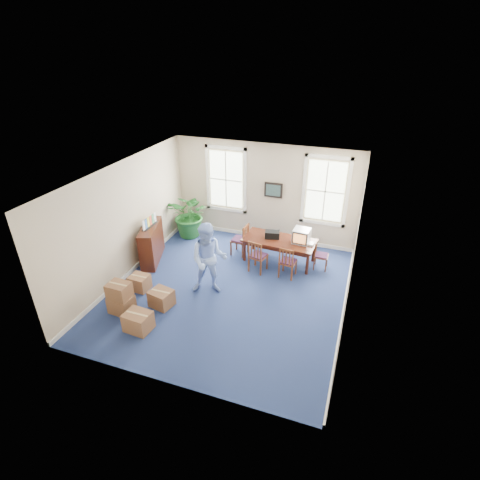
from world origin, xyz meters
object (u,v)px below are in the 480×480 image
(conference_table, at_px, (279,250))
(man, at_px, (209,259))
(chair_near_left, at_px, (258,255))
(credenza, at_px, (152,243))
(potted_plant, at_px, (191,215))
(crt_tv, at_px, (302,236))
(cardboard_boxes, at_px, (130,296))

(conference_table, distance_m, man, 2.57)
(chair_near_left, height_order, credenza, credenza)
(credenza, xyz_separation_m, potted_plant, (0.42, 1.81, 0.20))
(crt_tv, bearing_deg, man, -128.24)
(crt_tv, height_order, cardboard_boxes, crt_tv)
(credenza, bearing_deg, potted_plant, 58.23)
(crt_tv, height_order, chair_near_left, crt_tv)
(cardboard_boxes, bearing_deg, man, 43.08)
(chair_near_left, bearing_deg, credenza, 20.41)
(man, bearing_deg, crt_tv, 30.09)
(chair_near_left, bearing_deg, crt_tv, -131.97)
(cardboard_boxes, bearing_deg, conference_table, 51.04)
(conference_table, distance_m, crt_tv, 0.85)
(conference_table, xyz_separation_m, man, (-1.34, -2.11, 0.62))
(credenza, bearing_deg, conference_table, -0.47)
(chair_near_left, distance_m, potted_plant, 3.09)
(conference_table, height_order, crt_tv, crt_tv)
(conference_table, xyz_separation_m, potted_plant, (-3.20, 0.62, 0.42))
(crt_tv, xyz_separation_m, potted_plant, (-3.83, 0.57, -0.15))
(crt_tv, height_order, man, man)
(man, height_order, cardboard_boxes, man)
(credenza, bearing_deg, cardboard_boxes, -89.92)
(potted_plant, bearing_deg, cardboard_boxes, -84.91)
(credenza, relative_size, cardboard_boxes, 0.98)
(conference_table, height_order, cardboard_boxes, cardboard_boxes)
(potted_plant, bearing_deg, conference_table, -10.96)
(crt_tv, xyz_separation_m, man, (-1.97, -2.16, 0.05))
(man, bearing_deg, credenza, 140.65)
(man, distance_m, potted_plant, 3.31)
(conference_table, relative_size, crt_tv, 4.22)
(potted_plant, bearing_deg, chair_near_left, -25.92)
(chair_near_left, xyz_separation_m, potted_plant, (-2.77, 1.34, 0.28))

